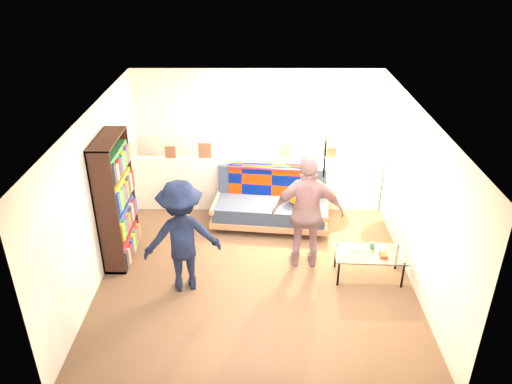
% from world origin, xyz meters
% --- Properties ---
extents(ground, '(5.00, 5.00, 0.00)m').
position_xyz_m(ground, '(0.00, 0.00, 0.00)').
color(ground, brown).
rests_on(ground, ground).
extents(room_shell, '(4.60, 5.05, 2.45)m').
position_xyz_m(room_shell, '(0.00, 0.47, 1.67)').
color(room_shell, silver).
rests_on(room_shell, ground).
extents(half_wall_ledge, '(4.45, 0.15, 1.00)m').
position_xyz_m(half_wall_ledge, '(0.00, 1.80, 0.50)').
color(half_wall_ledge, silver).
rests_on(half_wall_ledge, ground).
extents(ledge_decor, '(2.97, 0.02, 0.45)m').
position_xyz_m(ledge_decor, '(-0.23, 1.78, 1.18)').
color(ledge_decor, brown).
rests_on(ledge_decor, half_wall_ledge).
extents(futon_sofa, '(2.05, 1.14, 0.84)m').
position_xyz_m(futon_sofa, '(0.26, 1.26, 0.39)').
color(futon_sofa, tan).
rests_on(futon_sofa, ground).
extents(bookshelf, '(0.33, 0.98, 1.97)m').
position_xyz_m(bookshelf, '(-2.08, 0.25, 0.92)').
color(bookshelf, black).
rests_on(bookshelf, ground).
extents(coffee_table, '(1.03, 0.60, 0.52)m').
position_xyz_m(coffee_table, '(1.64, -0.27, 0.39)').
color(coffee_table, black).
rests_on(coffee_table, ground).
extents(floor_lamp, '(0.34, 0.30, 1.63)m').
position_xyz_m(floor_lamp, '(1.15, 1.42, 1.16)').
color(floor_lamp, black).
rests_on(floor_lamp, ground).
extents(person_left, '(1.18, 0.85, 1.65)m').
position_xyz_m(person_left, '(-1.00, -0.50, 0.83)').
color(person_left, black).
rests_on(person_left, ground).
extents(person_right, '(1.06, 0.47, 1.78)m').
position_xyz_m(person_right, '(0.76, 0.07, 0.89)').
color(person_right, '#CA8391').
rests_on(person_right, ground).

